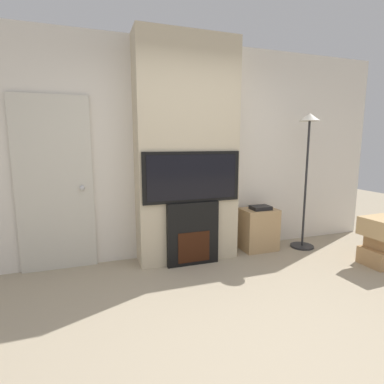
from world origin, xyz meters
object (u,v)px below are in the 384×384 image
(media_stand, at_px, (258,229))
(floor_lamp, at_px, (307,156))
(box_stack, at_px, (384,241))
(television, at_px, (192,177))
(fireplace, at_px, (192,233))

(media_stand, bearing_deg, floor_lamp, -11.75)
(box_stack, bearing_deg, floor_lamp, 120.27)
(television, relative_size, box_stack, 2.01)
(floor_lamp, relative_size, box_stack, 3.14)
(fireplace, xyz_separation_m, television, (0.00, -0.00, 0.69))
(fireplace, bearing_deg, box_stack, -20.26)
(floor_lamp, xyz_separation_m, media_stand, (-0.64, 0.13, -0.99))
(box_stack, bearing_deg, media_stand, 139.31)
(floor_lamp, relative_size, media_stand, 2.98)
(fireplace, bearing_deg, media_stand, 9.59)
(television, bearing_deg, media_stand, 9.70)
(box_stack, bearing_deg, fireplace, 159.74)
(fireplace, relative_size, television, 0.65)
(fireplace, height_order, television, television)
(television, height_order, box_stack, television)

